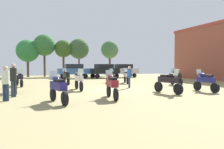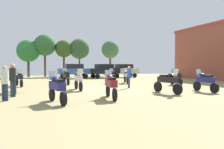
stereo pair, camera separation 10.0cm
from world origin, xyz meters
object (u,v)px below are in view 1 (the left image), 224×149
motorcycle_5 (168,81)px  tree_4 (28,51)px  motorcycle_12 (176,77)px  person_3 (13,77)px  car_1 (74,70)px  car_3 (124,70)px  car_4 (104,70)px  person_2 (6,81)px  motorcycle_8 (112,76)px  motorcycle_3 (126,76)px  motorcycle_4 (205,81)px  tree_1 (44,45)px  tree_7 (63,49)px  motorcycle_2 (15,81)px  tree_5 (79,49)px  motorcycle_1 (58,87)px  tree_6 (110,50)px  person_1 (129,75)px  motorcycle_10 (19,78)px  motorcycle_6 (79,80)px  motorcycle_11 (66,77)px  motorcycle_9 (112,85)px

motorcycle_5 → tree_4: tree_4 is taller
motorcycle_12 → person_3: size_ratio=1.19×
motorcycle_12 → car_1: 15.05m
car_3 → car_4: same height
person_2 → motorcycle_8: bearing=72.8°
motorcycle_3 → motorcycle_4: motorcycle_3 is taller
tree_1 → tree_7: (2.99, -0.22, -0.50)m
motorcycle_2 → tree_5: (8.70, 20.43, 3.92)m
motorcycle_1 → person_3: person_3 is taller
person_2 → person_3: bearing=108.5°
motorcycle_8 → car_3: bearing=68.3°
motorcycle_2 → tree_1: size_ratio=0.33×
motorcycle_2 → motorcycle_12: 12.86m
motorcycle_4 → motorcycle_3: bearing=103.4°
tree_6 → person_1: bearing=-107.1°
motorcycle_12 → person_3: person_3 is taller
motorcycle_10 → person_2: person_2 is taller
person_1 → motorcycle_6: bearing=111.4°
person_2 → tree_4: tree_4 is taller
motorcycle_6 → motorcycle_8: size_ratio=1.02×
motorcycle_11 → person_2: size_ratio=1.31×
motorcycle_11 → person_3: (-3.94, -6.87, 0.33)m
motorcycle_8 → tree_4: bearing=126.3°
motorcycle_10 → tree_1: bearing=-115.5°
car_1 → person_2: (-6.76, -17.36, -0.19)m
tree_1 → tree_4: size_ratio=1.16×
motorcycle_3 → tree_5: (-1.02, 16.32, 3.90)m
tree_7 → car_4: bearing=-56.3°
car_4 → tree_1: bearing=36.7°
motorcycle_4 → tree_6: (2.55, 23.87, 3.88)m
tree_7 → motorcycle_5: bearing=-83.8°
motorcycle_4 → tree_6: 24.31m
motorcycle_3 → motorcycle_6: (-5.69, -4.17, -0.00)m
tree_5 → motorcycle_3: bearing=-86.4°
car_1 → tree_1: bearing=26.9°
car_1 → tree_7: 7.30m
motorcycle_9 → tree_5: 25.47m
motorcycle_10 → motorcycle_6: bearing=116.7°
motorcycle_5 → motorcycle_12: motorcycle_5 is taller
car_3 → tree_6: (0.01, 5.82, 3.43)m
motorcycle_6 → car_1: (2.49, 14.18, 0.43)m
motorcycle_8 → person_3: size_ratio=1.15×
motorcycle_4 → motorcycle_10: motorcycle_10 is taller
motorcycle_5 → motorcycle_12: bearing=-142.7°
motorcycle_10 → car_3: car_3 is taller
motorcycle_3 → person_1: bearing=-96.6°
person_3 → tree_6: tree_6 is taller
car_4 → person_1: bearing=158.3°
motorcycle_3 → motorcycle_8: motorcycle_3 is taller
motorcycle_3 → person_2: bearing=-127.4°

